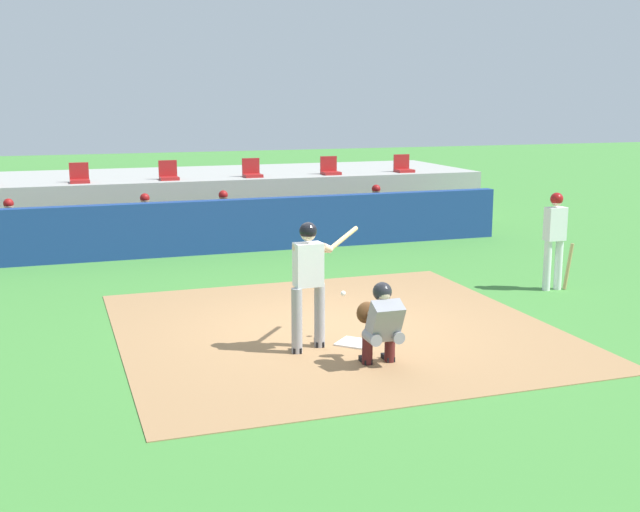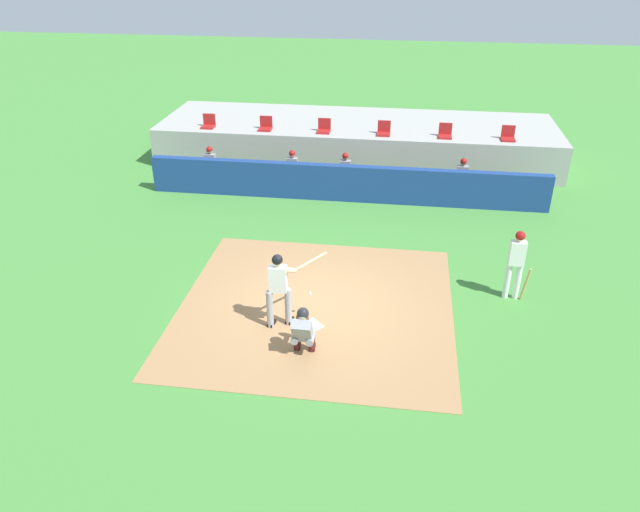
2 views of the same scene
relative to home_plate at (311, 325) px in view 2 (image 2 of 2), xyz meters
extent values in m
plane|color=#428438|center=(0.00, 0.80, -0.02)|extent=(80.00, 80.00, 0.00)
cube|color=#9E754C|center=(0.00, 0.80, -0.02)|extent=(6.40, 6.40, 0.01)
cube|color=white|center=(0.00, 0.00, 0.00)|extent=(0.62, 0.62, 0.02)
cylinder|color=#99999E|center=(-0.89, -0.13, 0.44)|extent=(0.15, 0.15, 0.92)
cylinder|color=#99999E|center=(-0.51, 0.03, 0.44)|extent=(0.15, 0.15, 0.92)
cube|color=white|center=(-0.70, -0.05, 1.20)|extent=(0.39, 0.25, 0.60)
sphere|color=beige|center=(-0.70, -0.05, 1.63)|extent=(0.21, 0.21, 0.21)
sphere|color=black|center=(-0.70, -0.05, 1.66)|extent=(0.24, 0.24, 0.24)
cylinder|color=beige|center=(-0.62, 0.02, 1.41)|extent=(0.57, 0.17, 0.18)
cylinder|color=beige|center=(-0.43, -0.02, 1.41)|extent=(0.25, 0.25, 0.17)
cylinder|color=tan|center=(-0.04, 0.34, 1.45)|extent=(0.66, 0.62, 0.24)
cube|color=black|center=(-0.88, -0.07, 0.02)|extent=(0.17, 0.28, 0.09)
cube|color=black|center=(-0.50, 0.09, 0.02)|extent=(0.17, 0.28, 0.09)
cylinder|color=gray|center=(-0.16, -1.03, 0.40)|extent=(0.16, 0.32, 0.16)
cylinder|color=#4C1919|center=(-0.16, -0.88, 0.19)|extent=(0.14, 0.14, 0.42)
cube|color=black|center=(-0.16, -0.82, 0.02)|extent=(0.11, 0.24, 0.08)
cylinder|color=gray|center=(0.16, -1.03, 0.40)|extent=(0.16, 0.32, 0.16)
cylinder|color=#4C1919|center=(0.16, -0.88, 0.19)|extent=(0.14, 0.14, 0.42)
cube|color=black|center=(0.16, -0.82, 0.02)|extent=(0.11, 0.24, 0.08)
cube|color=gray|center=(0.00, -1.08, 0.62)|extent=(0.40, 0.44, 0.57)
cube|color=#2D2D33|center=(0.00, -0.96, 0.62)|extent=(0.38, 0.26, 0.45)
sphere|color=beige|center=(0.00, -1.00, 0.96)|extent=(0.21, 0.21, 0.21)
sphere|color=#232328|center=(0.00, -0.98, 0.98)|extent=(0.25, 0.25, 0.25)
cylinder|color=beige|center=(-0.04, -0.86, 0.62)|extent=(0.10, 0.45, 0.10)
ellipsoid|color=brown|center=(-0.07, -0.63, 0.62)|extent=(0.28, 0.12, 0.30)
sphere|color=white|center=(-0.05, 0.31, 0.66)|extent=(0.07, 0.07, 0.07)
cylinder|color=silver|center=(4.49, 1.88, 0.44)|extent=(0.14, 0.14, 0.92)
cylinder|color=silver|center=(4.73, 1.88, 0.44)|extent=(0.14, 0.14, 0.92)
cube|color=white|center=(4.61, 1.88, 1.20)|extent=(0.36, 0.22, 0.60)
sphere|color=beige|center=(4.61, 1.88, 1.62)|extent=(0.20, 0.20, 0.20)
sphere|color=maroon|center=(4.61, 1.88, 1.65)|extent=(0.23, 0.23, 0.23)
cylinder|color=tan|center=(4.91, 1.83, 0.40)|extent=(0.18, 0.06, 0.85)
cube|color=navy|center=(0.00, 7.30, 0.58)|extent=(13.00, 0.30, 1.20)
cube|color=olive|center=(0.00, 8.30, 0.20)|extent=(11.80, 0.44, 0.45)
cylinder|color=#939399|center=(-4.96, 8.05, 0.47)|extent=(0.15, 0.40, 0.15)
cylinder|color=#939399|center=(-4.96, 7.85, 0.20)|extent=(0.13, 0.13, 0.45)
cube|color=maroon|center=(-4.96, 7.80, 0.02)|extent=(0.11, 0.24, 0.08)
cylinder|color=#939399|center=(-4.70, 8.05, 0.47)|extent=(0.15, 0.40, 0.15)
cylinder|color=#939399|center=(-4.70, 7.85, 0.20)|extent=(0.13, 0.13, 0.45)
cube|color=maroon|center=(-4.70, 7.80, 0.02)|extent=(0.11, 0.24, 0.08)
cube|color=gray|center=(-4.83, 8.27, 0.74)|extent=(0.36, 0.22, 0.54)
sphere|color=tan|center=(-4.83, 8.27, 1.13)|extent=(0.20, 0.20, 0.20)
sphere|color=maroon|center=(-4.83, 8.27, 1.17)|extent=(0.22, 0.22, 0.22)
cylinder|color=tan|center=(-5.03, 8.13, 0.63)|extent=(0.09, 0.41, 0.22)
cylinder|color=tan|center=(-4.63, 8.13, 0.63)|extent=(0.09, 0.41, 0.22)
cylinder|color=#939399|center=(-2.05, 8.05, 0.47)|extent=(0.15, 0.40, 0.15)
cylinder|color=#939399|center=(-2.05, 7.85, 0.20)|extent=(0.13, 0.13, 0.45)
cube|color=maroon|center=(-2.05, 7.80, 0.02)|extent=(0.11, 0.24, 0.08)
cylinder|color=#939399|center=(-1.79, 8.05, 0.47)|extent=(0.15, 0.40, 0.15)
cylinder|color=#939399|center=(-1.79, 7.85, 0.20)|extent=(0.13, 0.13, 0.45)
cube|color=maroon|center=(-1.79, 7.80, 0.02)|extent=(0.11, 0.24, 0.08)
cube|color=gray|center=(-1.92, 8.27, 0.74)|extent=(0.36, 0.22, 0.54)
sphere|color=tan|center=(-1.92, 8.27, 1.13)|extent=(0.20, 0.20, 0.20)
sphere|color=maroon|center=(-1.92, 8.27, 1.17)|extent=(0.22, 0.22, 0.22)
cylinder|color=tan|center=(-2.12, 8.13, 0.63)|extent=(0.09, 0.41, 0.22)
cylinder|color=tan|center=(-1.72, 8.13, 0.63)|extent=(0.09, 0.41, 0.22)
cylinder|color=#939399|center=(-0.23, 8.05, 0.47)|extent=(0.15, 0.40, 0.15)
cylinder|color=#939399|center=(-0.23, 7.85, 0.20)|extent=(0.13, 0.13, 0.45)
cube|color=maroon|center=(-0.23, 7.80, 0.02)|extent=(0.11, 0.24, 0.08)
cylinder|color=#939399|center=(0.03, 8.05, 0.47)|extent=(0.15, 0.40, 0.15)
cylinder|color=#939399|center=(0.03, 7.85, 0.20)|extent=(0.13, 0.13, 0.45)
cube|color=maroon|center=(0.03, 7.80, 0.02)|extent=(0.11, 0.24, 0.08)
cube|color=gray|center=(-0.10, 8.27, 0.74)|extent=(0.36, 0.22, 0.54)
sphere|color=#996B4C|center=(-0.10, 8.27, 1.13)|extent=(0.20, 0.20, 0.20)
sphere|color=maroon|center=(-0.10, 8.27, 1.17)|extent=(0.22, 0.22, 0.22)
cylinder|color=#996B4C|center=(-0.30, 8.13, 0.63)|extent=(0.09, 0.41, 0.22)
cylinder|color=#996B4C|center=(0.10, 8.13, 0.63)|extent=(0.09, 0.41, 0.22)
cylinder|color=#939399|center=(3.67, 8.05, 0.47)|extent=(0.15, 0.40, 0.15)
cylinder|color=#939399|center=(3.67, 7.85, 0.20)|extent=(0.13, 0.13, 0.45)
cube|color=maroon|center=(3.67, 7.80, 0.02)|extent=(0.11, 0.24, 0.08)
cylinder|color=#939399|center=(3.93, 8.05, 0.47)|extent=(0.15, 0.40, 0.15)
cylinder|color=#939399|center=(3.93, 7.85, 0.20)|extent=(0.13, 0.13, 0.45)
cube|color=maroon|center=(3.93, 7.80, 0.02)|extent=(0.11, 0.24, 0.08)
cube|color=gray|center=(3.80, 8.27, 0.74)|extent=(0.36, 0.22, 0.54)
sphere|color=#996B4C|center=(3.80, 8.27, 1.13)|extent=(0.20, 0.20, 0.20)
sphere|color=maroon|center=(3.80, 8.27, 1.17)|extent=(0.22, 0.22, 0.22)
cylinder|color=#996B4C|center=(3.60, 8.13, 0.63)|extent=(0.09, 0.41, 0.22)
cylinder|color=#996B4C|center=(4.00, 8.13, 0.63)|extent=(0.09, 0.41, 0.22)
cube|color=#9E9E99|center=(0.00, 11.70, 0.68)|extent=(15.00, 4.40, 1.40)
cube|color=#A51E1E|center=(-5.42, 10.10, 1.42)|extent=(0.46, 0.46, 0.08)
cube|color=#A51E1E|center=(-5.42, 10.30, 1.66)|extent=(0.46, 0.06, 0.40)
cube|color=#A51E1E|center=(-3.25, 10.10, 1.42)|extent=(0.46, 0.46, 0.08)
cube|color=#A51E1E|center=(-3.25, 10.30, 1.66)|extent=(0.46, 0.06, 0.40)
cube|color=#A51E1E|center=(-1.08, 10.10, 1.42)|extent=(0.46, 0.46, 0.08)
cube|color=#A51E1E|center=(-1.08, 10.30, 1.66)|extent=(0.46, 0.06, 0.40)
cube|color=#A51E1E|center=(1.08, 10.10, 1.42)|extent=(0.46, 0.46, 0.08)
cube|color=#A51E1E|center=(1.08, 10.30, 1.66)|extent=(0.46, 0.06, 0.40)
cube|color=#A51E1E|center=(3.25, 10.10, 1.42)|extent=(0.46, 0.46, 0.08)
cube|color=#A51E1E|center=(3.25, 10.30, 1.66)|extent=(0.46, 0.06, 0.40)
cube|color=#A51E1E|center=(5.42, 10.10, 1.42)|extent=(0.46, 0.46, 0.08)
cube|color=#A51E1E|center=(5.42, 10.30, 1.66)|extent=(0.46, 0.06, 0.40)
camera|label=1|loc=(-3.98, -10.15, 3.44)|focal=44.80mm
camera|label=2|loc=(1.77, -11.01, 7.82)|focal=33.75mm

